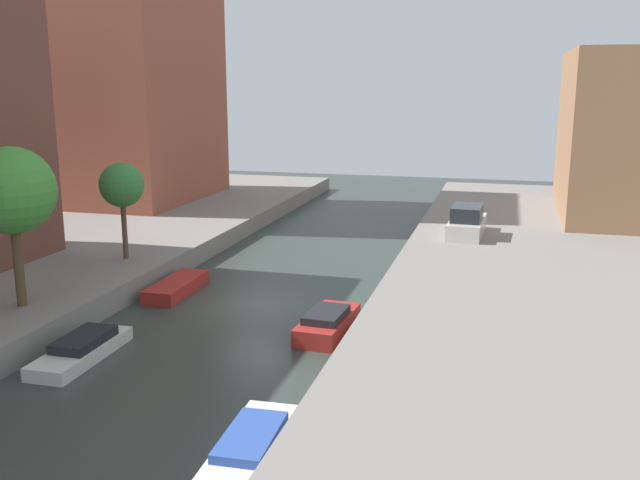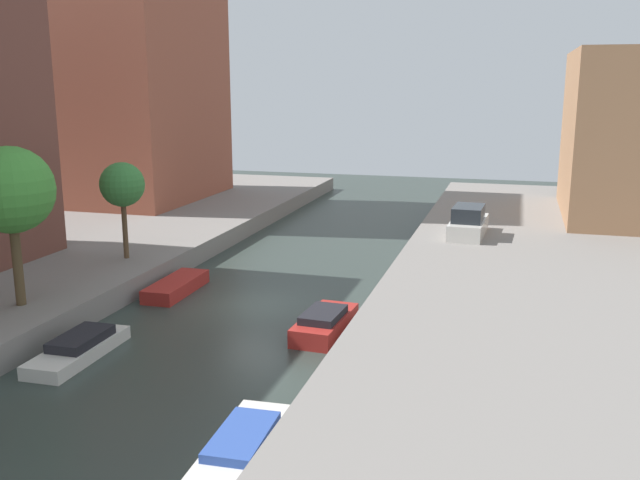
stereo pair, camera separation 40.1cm
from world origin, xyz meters
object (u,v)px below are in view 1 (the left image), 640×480
Objects in this scene: moored_boat_right_1 at (249,449)px; moored_boat_right_2 at (328,323)px; moored_boat_left_2 at (82,349)px; moored_boat_left_3 at (177,287)px; parked_car at (467,223)px; apartment_tower_far at (121,36)px; street_tree_1 at (11,191)px; street_tree_2 at (122,186)px.

moored_boat_right_1 is 8.99m from moored_boat_right_2.
moored_boat_right_2 is (7.32, 4.41, 0.09)m from moored_boat_left_2.
moored_boat_left_2 is 8.94m from moored_boat_right_1.
moored_boat_right_2 is at bearing -22.41° from moored_boat_left_3.
parked_car is 1.18× the size of moored_boat_right_2.
street_tree_1 is at bearing -69.00° from apartment_tower_far.
street_tree_2 is at bearing -60.73° from apartment_tower_far.
apartment_tower_far reaches higher than moored_boat_left_3.
street_tree_2 is at bearing 90.00° from street_tree_1.
moored_boat_left_3 is 0.87× the size of moored_boat_right_1.
parked_car is at bearing 80.75° from moored_boat_right_1.
moored_boat_right_2 is at bearing 92.34° from moored_boat_right_1.
moored_boat_left_3 is 1.04× the size of moored_boat_right_2.
apartment_tower_far reaches higher than street_tree_2.
street_tree_1 is 1.30× the size of street_tree_2.
street_tree_2 is 5.46m from moored_boat_left_3.
moored_boat_left_3 is at bearing -23.97° from street_tree_2.
moored_boat_right_1 is at bearing -99.25° from parked_car.
street_tree_1 is 1.47× the size of moored_boat_left_3.
moored_boat_right_1 is at bearing -56.63° from moored_boat_left_3.
apartment_tower_far is at bearing 116.60° from moored_boat_left_2.
apartment_tower_far is 4.93× the size of street_tree_2.
moored_boat_left_2 reaches higher than moored_boat_right_1.
street_tree_2 is (0.00, 7.29, -0.82)m from street_tree_1.
street_tree_1 reaches higher than parked_car.
moored_boat_left_3 is at bearing -137.39° from parked_car.
moored_boat_right_1 is 1.20× the size of moored_boat_right_2.
moored_boat_right_1 is at bearing -30.76° from moored_boat_left_2.
apartment_tower_far is 19.69m from street_tree_2.
parked_car is at bearing -15.27° from apartment_tower_far.
street_tree_2 is 1.04× the size of moored_boat_left_2.
parked_car is 1.05× the size of moored_boat_left_2.
parked_car reaches higher than moored_boat_left_2.
parked_car is 14.56m from moored_boat_right_2.
street_tree_2 is at bearing 157.12° from moored_boat_right_2.
parked_car is at bearing 47.96° from street_tree_1.
moored_boat_left_2 is at bearing -87.73° from moored_boat_left_3.
moored_boat_right_2 reaches higher than moored_boat_left_3.
parked_car reaches higher than moored_boat_left_3.
street_tree_1 is at bearing 154.32° from moored_boat_left_2.
moored_boat_left_2 is (12.44, -24.83, -11.72)m from apartment_tower_far.
street_tree_1 reaches higher than moored_boat_right_1.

